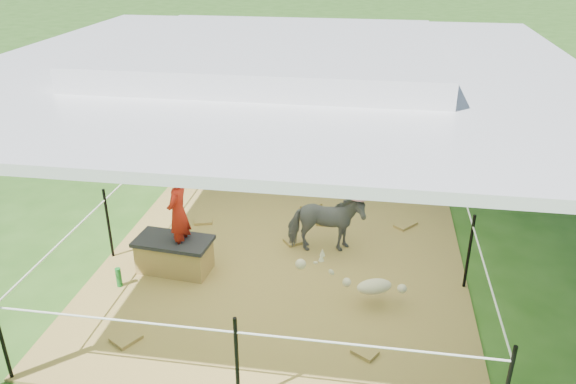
# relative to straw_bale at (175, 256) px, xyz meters

# --- Properties ---
(ground) EXTENTS (90.00, 90.00, 0.00)m
(ground) POSITION_rel_straw_bale_xyz_m (1.32, 0.19, -0.23)
(ground) COLOR #2D5919
(ground) RESTS_ON ground
(hay_patch) EXTENTS (4.60, 4.60, 0.03)m
(hay_patch) POSITION_rel_straw_bale_xyz_m (1.32, 0.19, -0.21)
(hay_patch) COLOR brown
(hay_patch) RESTS_ON ground
(canopy_tent) EXTENTS (6.30, 6.30, 2.90)m
(canopy_tent) POSITION_rel_straw_bale_xyz_m (1.32, 0.19, 2.47)
(canopy_tent) COLOR silver
(canopy_tent) RESTS_ON ground
(rope_fence) EXTENTS (4.54, 4.54, 1.00)m
(rope_fence) POSITION_rel_straw_bale_xyz_m (1.32, 0.19, 0.42)
(rope_fence) COLOR black
(rope_fence) RESTS_ON ground
(straw_bale) EXTENTS (0.92, 0.53, 0.39)m
(straw_bale) POSITION_rel_straw_bale_xyz_m (0.00, 0.00, 0.00)
(straw_bale) COLOR olive
(straw_bale) RESTS_ON hay_patch
(dark_cloth) EXTENTS (0.99, 0.58, 0.05)m
(dark_cloth) POSITION_rel_straw_bale_xyz_m (0.00, 0.00, 0.22)
(dark_cloth) COLOR black
(dark_cloth) RESTS_ON straw_bale
(woman) EXTENTS (0.29, 0.41, 1.06)m
(woman) POSITION_rel_straw_bale_xyz_m (0.10, 0.00, 0.73)
(woman) COLOR #A81C10
(woman) RESTS_ON straw_bale
(green_bottle) EXTENTS (0.08, 0.08, 0.25)m
(green_bottle) POSITION_rel_straw_bale_xyz_m (-0.55, -0.45, -0.07)
(green_bottle) COLOR #186F26
(green_bottle) RESTS_ON hay_patch
(pony) EXTENTS (1.05, 0.61, 0.84)m
(pony) POSITION_rel_straw_bale_xyz_m (1.83, 0.75, 0.22)
(pony) COLOR #4B4B50
(pony) RESTS_ON hay_patch
(pink_hat) EXTENTS (0.26, 0.26, 0.12)m
(pink_hat) POSITION_rel_straw_bale_xyz_m (1.83, 0.75, 0.70)
(pink_hat) COLOR pink
(pink_hat) RESTS_ON pony
(foal) EXTENTS (1.14, 0.88, 0.56)m
(foal) POSITION_rel_straw_bale_xyz_m (2.49, -0.34, 0.08)
(foal) COLOR beige
(foal) RESTS_ON hay_patch
(trash_barrel) EXTENTS (0.62, 0.62, 0.82)m
(trash_barrel) POSITION_rel_straw_bale_xyz_m (5.60, 6.35, 0.18)
(trash_barrel) COLOR blue
(trash_barrel) RESTS_ON ground
(picnic_table_near) EXTENTS (2.07, 1.85, 0.71)m
(picnic_table_near) POSITION_rel_straw_bale_xyz_m (2.62, 8.45, 0.13)
(picnic_table_near) COLOR brown
(picnic_table_near) RESTS_ON ground
(picnic_table_far) EXTENTS (1.78, 1.38, 0.69)m
(picnic_table_far) POSITION_rel_straw_bale_xyz_m (6.70, 9.95, 0.12)
(picnic_table_far) COLOR brown
(picnic_table_far) RESTS_ON ground
(distant_person) EXTENTS (0.66, 0.57, 1.17)m
(distant_person) POSITION_rel_straw_bale_xyz_m (3.71, 7.37, 0.36)
(distant_person) COLOR teal
(distant_person) RESTS_ON ground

